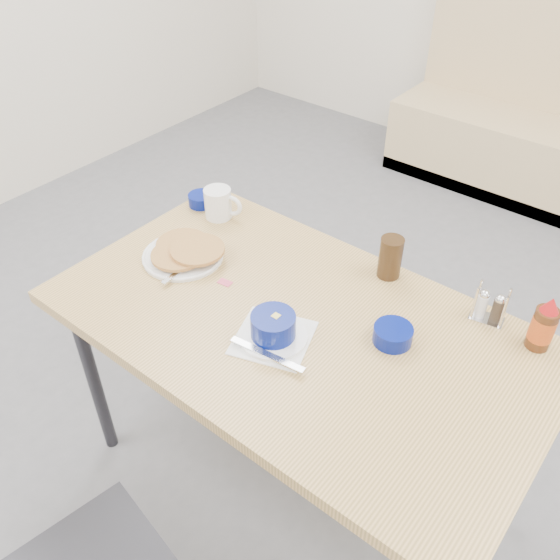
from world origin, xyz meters
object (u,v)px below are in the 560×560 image
Objects in this scene: grits_setting at (273,329)px; amber_tumbler at (390,257)px; dining_table at (296,337)px; butter_bowl at (393,335)px; coffee_mug at (219,203)px; creamer_bowl at (201,200)px; syrup_bottle at (543,326)px; pancake_plate at (185,252)px; condiment_caddy at (489,309)px; booth_bench at (560,140)px.

grits_setting is 2.05× the size of amber_tumbler.
butter_bowl is (0.25, 0.10, 0.09)m from dining_table.
coffee_mug is 0.63m from grits_setting.
syrup_bottle is at bearing 2.54° from creamer_bowl.
pancake_plate reaches higher than dining_table.
syrup_bottle reaches higher than creamer_bowl.
grits_setting is 0.60m from condiment_caddy.
condiment_caddy is at bearing 56.13° from butter_bowl.
creamer_bowl is (-0.11, 0.02, -0.03)m from coffee_mug.
condiment_caddy reaches higher than butter_bowl.
amber_tumbler reaches higher than coffee_mug.
syrup_bottle is (1.02, 0.31, 0.05)m from pancake_plate.
butter_bowl reaches higher than dining_table.
amber_tumbler is (-0.16, 0.24, 0.04)m from butter_bowl.
syrup_bottle is (1.09, 0.07, 0.02)m from coffee_mug.
dining_table is 0.47m from pancake_plate.
butter_bowl is at bearing -143.73° from syrup_bottle.
booth_bench is at bearing 90.67° from condiment_caddy.
creamer_bowl is at bearing 173.79° from condiment_caddy.
condiment_caddy is at bearing 3.72° from creamer_bowl.
condiment_caddy is at bearing -79.40° from booth_bench.
amber_tumbler is 0.47m from syrup_bottle.
creamer_bowl is 1.05m from condiment_caddy.
dining_table is 8.41× the size of syrup_bottle.
condiment_caddy is at bearing 0.00° from amber_tumbler.
grits_setting is (-0.01, -2.63, 0.45)m from booth_bench.
condiment_caddy reaches higher than dining_table.
coffee_mug is at bearing 146.27° from grits_setting.
syrup_bottle reaches higher than amber_tumbler.
dining_table is (0.00, -2.53, 0.35)m from booth_bench.
amber_tumbler is at bearing -87.60° from booth_bench.
coffee_mug is (-0.53, 0.26, 0.12)m from dining_table.
pancake_plate is at bearing -100.32° from booth_bench.
creamer_bowl reaches higher than dining_table.
dining_table is 0.70m from creamer_bowl.
coffee_mug is (-0.08, 0.24, 0.04)m from pancake_plate.
grits_setting is 2.45× the size of condiment_caddy.
amber_tumbler reaches higher than grits_setting.
creamer_bowl is 0.70× the size of amber_tumbler.
dining_table is 15.14× the size of creamer_bowl.
condiment_caddy is 0.67× the size of syrup_bottle.
amber_tumbler is at bearing 178.12° from syrup_bottle.
butter_bowl is (0.26, 0.19, -0.01)m from grits_setting.
butter_bowl is 0.80× the size of amber_tumbler.
syrup_bottle reaches higher than butter_bowl.
syrup_bottle is at bearing 17.03° from pancake_plate.
amber_tumbler is at bearing 5.33° from creamer_bowl.
syrup_bottle is (0.56, 0.42, 0.04)m from grits_setting.
dining_table is at bearing -23.00° from creamer_bowl.
pancake_plate is at bearing -169.34° from condiment_caddy.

